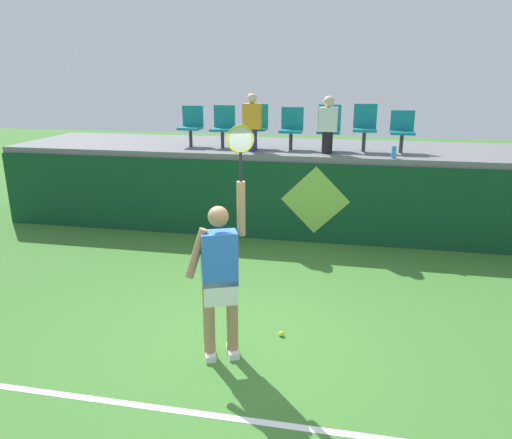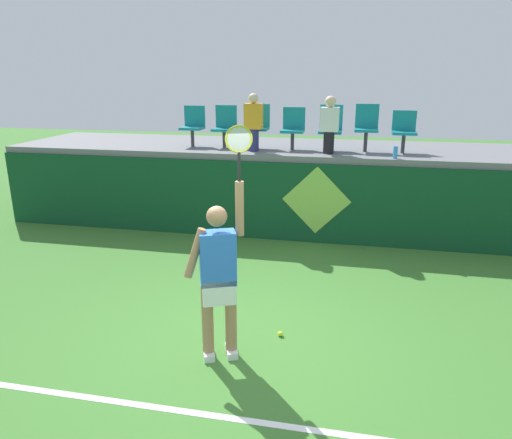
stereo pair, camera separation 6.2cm
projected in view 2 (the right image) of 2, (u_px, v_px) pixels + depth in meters
The scene contains 17 objects.
ground_plane at pixel (239, 342), 5.71m from camera, with size 40.00×40.00×0.00m, color #3D752D.
court_back_wall at pixel (286, 201), 9.05m from camera, with size 11.77×0.20×1.50m, color #0F4223.
spectator_platform at pixel (296, 149), 9.96m from camera, with size 11.77×2.56×0.12m, color slate.
court_baseline_stripe at pixel (206, 415), 4.49m from camera, with size 10.59×0.08×0.01m, color white.
tennis_player at pixel (219, 275), 5.14m from camera, with size 0.71×0.38×2.58m.
tennis_ball at pixel (280, 334), 5.82m from camera, with size 0.07×0.07×0.07m, color #D1E533.
water_bottle at pixel (395, 152), 8.47m from camera, with size 0.08×0.08×0.22m, color #338CE5.
stadium_chair_0 at pixel (193, 124), 9.84m from camera, with size 0.44×0.42×0.81m.
stadium_chair_1 at pixel (225, 125), 9.71m from camera, with size 0.44×0.42×0.83m.
stadium_chair_2 at pixel (258, 124), 9.57m from camera, with size 0.44×0.42×0.86m.
stadium_chair_3 at pixel (293, 127), 9.44m from camera, with size 0.44×0.42×0.81m.
stadium_chair_4 at pixel (331, 126), 9.30m from camera, with size 0.44×0.42×0.87m.
stadium_chair_5 at pixel (367, 125), 9.15m from camera, with size 0.44×0.42×0.89m.
stadium_chair_6 at pixel (404, 129), 9.02m from camera, with size 0.44×0.42×0.78m.
spectator_0 at pixel (253, 121), 9.15m from camera, with size 0.34×0.20×1.09m.
spectator_1 at pixel (330, 124), 8.86m from camera, with size 0.34×0.21×1.06m.
wall_signage_mount at pixel (315, 242), 9.05m from camera, with size 1.27×0.01×1.46m.
Camera 2 is at (1.23, -4.89, 3.07)m, focal length 33.58 mm.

